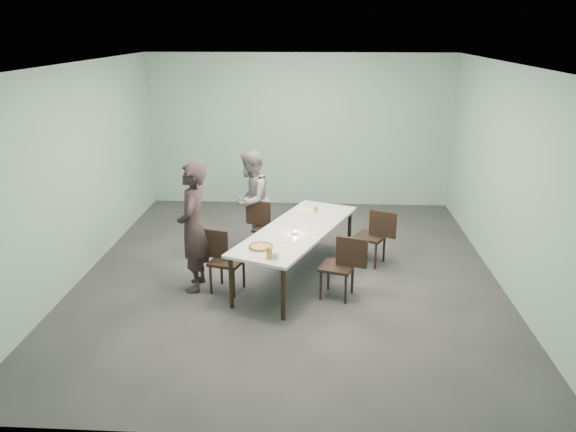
# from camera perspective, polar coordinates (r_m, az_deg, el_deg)

# --- Properties ---
(ground) EXTENTS (7.00, 7.00, 0.00)m
(ground) POSITION_cam_1_polar(r_m,az_deg,el_deg) (8.34, 0.12, -5.85)
(ground) COLOR #333335
(ground) RESTS_ON ground
(room_shell) EXTENTS (6.02, 7.02, 3.01)m
(room_shell) POSITION_cam_1_polar(r_m,az_deg,el_deg) (7.72, 0.13, 7.95)
(room_shell) COLOR #96BDB5
(room_shell) RESTS_ON ground
(table) EXTENTS (1.81, 2.75, 0.75)m
(table) POSITION_cam_1_polar(r_m,az_deg,el_deg) (7.97, 0.92, -1.66)
(table) COLOR white
(table) RESTS_ON ground
(chair_near_left) EXTENTS (0.65, 0.52, 0.87)m
(chair_near_left) POSITION_cam_1_polar(r_m,az_deg,el_deg) (7.71, -6.79, -4.06)
(chair_near_left) COLOR black
(chair_near_left) RESTS_ON ground
(chair_far_left) EXTENTS (0.65, 0.54, 0.87)m
(chair_far_left) POSITION_cam_1_polar(r_m,az_deg,el_deg) (8.88, -2.41, -0.81)
(chair_far_left) COLOR black
(chair_far_left) RESTS_ON ground
(chair_near_right) EXTENTS (0.65, 0.53, 0.87)m
(chair_near_right) POSITION_cam_1_polar(r_m,az_deg,el_deg) (7.47, 5.63, -4.76)
(chair_near_right) COLOR black
(chair_near_right) RESTS_ON ground
(chair_far_right) EXTENTS (0.65, 0.57, 0.87)m
(chair_far_right) POSITION_cam_1_polar(r_m,az_deg,el_deg) (8.58, 8.86, -1.74)
(chair_far_right) COLOR black
(chair_far_right) RESTS_ON ground
(diner_near) EXTENTS (0.45, 0.67, 1.79)m
(diner_near) POSITION_cam_1_polar(r_m,az_deg,el_deg) (7.68, -9.61, -1.15)
(diner_near) COLOR black
(diner_near) RESTS_ON ground
(diner_far) EXTENTS (0.78, 0.91, 1.63)m
(diner_far) POSITION_cam_1_polar(r_m,az_deg,el_deg) (9.04, -3.80, 1.61)
(diner_far) COLOR gray
(diner_far) RESTS_ON ground
(pizza) EXTENTS (0.34, 0.34, 0.04)m
(pizza) POSITION_cam_1_polar(r_m,az_deg,el_deg) (7.25, -2.77, -3.15)
(pizza) COLOR white
(pizza) RESTS_ON table
(side_plate) EXTENTS (0.18, 0.18, 0.01)m
(side_plate) POSITION_cam_1_polar(r_m,az_deg,el_deg) (7.46, 0.22, -2.59)
(side_plate) COLOR white
(side_plate) RESTS_ON table
(beer_glass) EXTENTS (0.08, 0.08, 0.15)m
(beer_glass) POSITION_cam_1_polar(r_m,az_deg,el_deg) (6.91, -1.93, -3.78)
(beer_glass) COLOR gold
(beer_glass) RESTS_ON table
(water_tumbler) EXTENTS (0.08, 0.08, 0.09)m
(water_tumbler) POSITION_cam_1_polar(r_m,az_deg,el_deg) (6.91, -1.25, -4.04)
(water_tumbler) COLOR silver
(water_tumbler) RESTS_ON table
(tealight) EXTENTS (0.06, 0.06, 0.05)m
(tealight) POSITION_cam_1_polar(r_m,az_deg,el_deg) (7.73, 0.73, -1.70)
(tealight) COLOR silver
(tealight) RESTS_ON table
(amber_tumbler) EXTENTS (0.07, 0.07, 0.08)m
(amber_tumbler) POSITION_cam_1_polar(r_m,az_deg,el_deg) (8.66, 2.84, 0.69)
(amber_tumbler) COLOR gold
(amber_tumbler) RESTS_ON table
(menu) EXTENTS (0.36, 0.32, 0.01)m
(menu) POSITION_cam_1_polar(r_m,az_deg,el_deg) (8.74, 1.86, 0.60)
(menu) COLOR silver
(menu) RESTS_ON table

